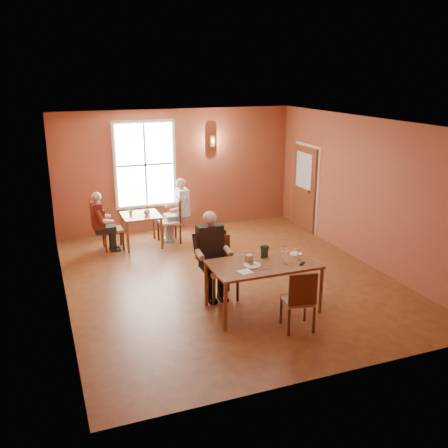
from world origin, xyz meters
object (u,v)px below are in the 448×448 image
object	(u,v)px
diner_main	(222,259)
chair_empty	(298,299)
chair_diner_maroon	(113,228)
main_table	(263,286)
chair_diner_white	(169,221)
diner_maroon	(111,221)
diner_white	(170,213)
chair_diner_main	(221,269)
second_table	(142,230)

from	to	relation	value
diner_main	chair_empty	distance (m)	1.60
diner_main	chair_diner_maroon	xyz separation A→B (m)	(-1.38, 3.29, -0.26)
main_table	diner_main	bearing A→B (deg)	128.88
main_table	chair_diner_white	size ratio (longest dim) A/B	1.68
diner_main	diner_maroon	xyz separation A→B (m)	(-1.41, 3.29, -0.08)
chair_diner_white	diner_main	bearing A→B (deg)	-178.56
chair_empty	diner_white	size ratio (longest dim) A/B	0.70
chair_diner_main	second_table	size ratio (longest dim) A/B	1.30
second_table	diner_white	distance (m)	0.76
diner_white	chair_diner_maroon	xyz separation A→B (m)	(-1.33, 0.00, -0.23)
chair_diner_maroon	second_table	bearing A→B (deg)	90.00
chair_diner_maroon	main_table	bearing A→B (deg)	25.68
chair_diner_maroon	diner_maroon	distance (m)	0.18
main_table	chair_diner_maroon	distance (m)	4.34
chair_diner_maroon	diner_white	bearing A→B (deg)	90.00
main_table	diner_white	bearing A→B (deg)	98.04
chair_empty	chair_diner_white	size ratio (longest dim) A/B	0.95
main_table	diner_maroon	distance (m)	4.36
second_table	chair_diner_white	size ratio (longest dim) A/B	0.80
second_table	chair_diner_white	bearing A→B (deg)	0.00
diner_white	chair_diner_maroon	world-z (taller)	diner_white
main_table	diner_maroon	size ratio (longest dim) A/B	1.34
chair_diner_main	diner_main	xyz separation A→B (m)	(0.00, -0.03, 0.19)
chair_diner_maroon	chair_diner_white	bearing A→B (deg)	90.00
chair_diner_main	chair_diner_white	world-z (taller)	chair_diner_main
second_table	diner_maroon	xyz separation A→B (m)	(-0.68, 0.00, 0.29)
diner_main	chair_diner_maroon	distance (m)	3.58
chair_empty	diner_maroon	world-z (taller)	diner_maroon
main_table	chair_diner_maroon	xyz separation A→B (m)	(-1.88, 3.91, 0.07)
main_table	diner_maroon	xyz separation A→B (m)	(-1.91, 3.91, 0.25)
chair_empty	second_table	xyz separation A→B (m)	(-1.45, 4.71, -0.13)
diner_white	chair_diner_maroon	distance (m)	1.35
diner_main	diner_maroon	distance (m)	3.59
main_table	diner_main	distance (m)	0.86
main_table	second_table	xyz separation A→B (m)	(-1.23, 3.91, -0.04)
main_table	chair_diner_maroon	bearing A→B (deg)	115.68
main_table	chair_diner_main	size ratio (longest dim) A/B	1.61
diner_main	chair_diner_white	xyz separation A→B (m)	(-0.08, 3.29, -0.21)
second_table	diner_white	world-z (taller)	diner_white
main_table	diner_white	distance (m)	3.97
diner_main	chair_empty	bearing A→B (deg)	117.03
main_table	diner_white	size ratio (longest dim) A/B	1.24
chair_diner_main	diner_white	distance (m)	3.27
main_table	chair_diner_white	xyz separation A→B (m)	(-0.58, 3.91, 0.11)
chair_diner_white	diner_maroon	bearing A→B (deg)	90.00
chair_diner_maroon	diner_maroon	size ratio (longest dim) A/B	0.73
chair_empty	diner_white	distance (m)	4.77
chair_empty	diner_maroon	size ratio (longest dim) A/B	0.76
chair_empty	diner_white	bearing A→B (deg)	108.80
chair_diner_white	diner_maroon	size ratio (longest dim) A/B	0.80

